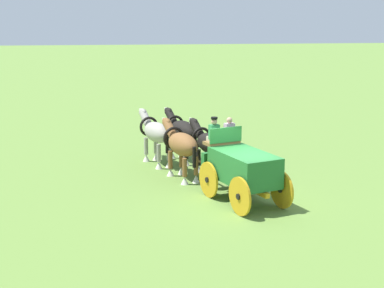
# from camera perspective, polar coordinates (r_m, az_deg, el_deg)

# --- Properties ---
(ground_plane) EXTENTS (220.00, 220.00, 0.00)m
(ground_plane) POSITION_cam_1_polar(r_m,az_deg,el_deg) (20.25, 5.15, -5.80)
(ground_plane) COLOR olive
(show_wagon) EXTENTS (5.68, 2.74, 2.81)m
(show_wagon) POSITION_cam_1_polar(r_m,az_deg,el_deg) (20.03, 4.97, -2.31)
(show_wagon) COLOR #236B2D
(show_wagon) RESTS_ON ground
(draft_horse_rear_near) EXTENTS (2.89, 1.46, 2.24)m
(draft_horse_rear_near) POSITION_cam_1_polar(r_m,az_deg,el_deg) (22.71, -1.08, -0.12)
(draft_horse_rear_near) COLOR brown
(draft_horse_rear_near) RESTS_ON ground
(draft_horse_rear_off) EXTENTS (3.01, 1.48, 2.12)m
(draft_horse_rear_off) POSITION_cam_1_polar(r_m,az_deg,el_deg) (23.32, 1.80, -0.04)
(draft_horse_rear_off) COLOR black
(draft_horse_rear_off) RESTS_ON ground
(draft_horse_lead_near) EXTENTS (3.00, 1.48, 2.25)m
(draft_horse_lead_near) POSITION_cam_1_polar(r_m,az_deg,el_deg) (25.04, -3.65, 1.08)
(draft_horse_lead_near) COLOR #9E998E
(draft_horse_lead_near) RESTS_ON ground
(draft_horse_lead_off) EXTENTS (3.09, 1.52, 2.19)m
(draft_horse_lead_off) POSITION_cam_1_polar(r_m,az_deg,el_deg) (25.56, -0.96, 1.25)
(draft_horse_lead_off) COLOR black
(draft_horse_lead_off) RESTS_ON ground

